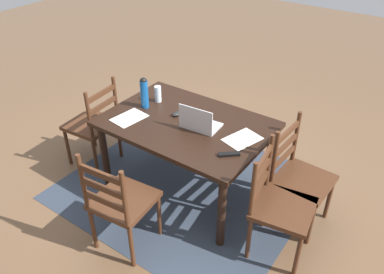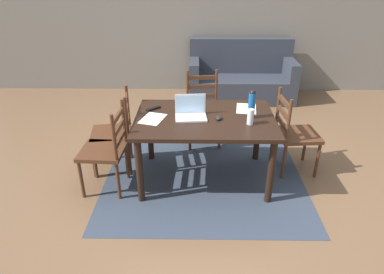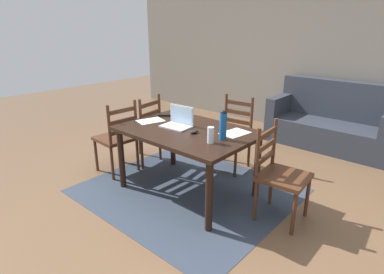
% 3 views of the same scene
% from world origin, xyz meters
% --- Properties ---
extents(ground_plane, '(14.00, 14.00, 0.00)m').
position_xyz_m(ground_plane, '(0.00, 0.00, 0.00)').
color(ground_plane, brown).
extents(area_rug, '(2.21, 1.96, 0.01)m').
position_xyz_m(area_rug, '(0.00, 0.00, 0.00)').
color(area_rug, '#333D4C').
rests_on(area_rug, ground).
extents(dining_table, '(1.45, 1.00, 0.75)m').
position_xyz_m(dining_table, '(0.00, 0.00, 0.66)').
color(dining_table, black).
rests_on(dining_table, ground).
extents(chair_left_near, '(0.46, 0.46, 0.95)m').
position_xyz_m(chair_left_near, '(-1.02, -0.20, 0.46)').
color(chair_left_near, '#4C2B19').
rests_on(chair_left_near, ground).
extents(chair_right_far, '(0.47, 0.47, 0.95)m').
position_xyz_m(chair_right_far, '(1.02, 0.20, 0.46)').
color(chair_right_far, '#4C2B19').
rests_on(chair_right_far, ground).
extents(chair_far_head, '(0.48, 0.48, 0.95)m').
position_xyz_m(chair_far_head, '(-0.00, 0.87, 0.46)').
color(chair_far_head, '#4C2B19').
rests_on(chair_far_head, ground).
extents(chair_left_far, '(0.50, 0.50, 0.95)m').
position_xyz_m(chair_left_far, '(-1.02, 0.21, 0.46)').
color(chair_left_far, '#4C2B19').
rests_on(chair_left_far, ground).
extents(laptop, '(0.34, 0.25, 0.23)m').
position_xyz_m(laptop, '(-0.15, 0.02, 0.81)').
color(laptop, silver).
rests_on(laptop, dining_table).
extents(water_bottle, '(0.07, 0.07, 0.30)m').
position_xyz_m(water_bottle, '(0.47, -0.00, 0.90)').
color(water_bottle, '#145199').
rests_on(water_bottle, dining_table).
extents(drinking_glass, '(0.06, 0.06, 0.16)m').
position_xyz_m(drinking_glass, '(0.45, -0.16, 0.83)').
color(drinking_glass, silver).
rests_on(drinking_glass, dining_table).
extents(computer_mouse, '(0.08, 0.11, 0.03)m').
position_xyz_m(computer_mouse, '(0.14, -0.05, 0.76)').
color(computer_mouse, black).
rests_on(computer_mouse, dining_table).
extents(tv_remote, '(0.16, 0.15, 0.02)m').
position_xyz_m(tv_remote, '(-0.56, 0.21, 0.76)').
color(tv_remote, black).
rests_on(tv_remote, dining_table).
extents(paper_stack_left, '(0.29, 0.34, 0.00)m').
position_xyz_m(paper_stack_left, '(-0.54, -0.05, 0.75)').
color(paper_stack_left, white).
rests_on(paper_stack_left, dining_table).
extents(paper_stack_right, '(0.25, 0.32, 0.00)m').
position_xyz_m(paper_stack_right, '(0.46, 0.24, 0.75)').
color(paper_stack_right, white).
rests_on(paper_stack_right, dining_table).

